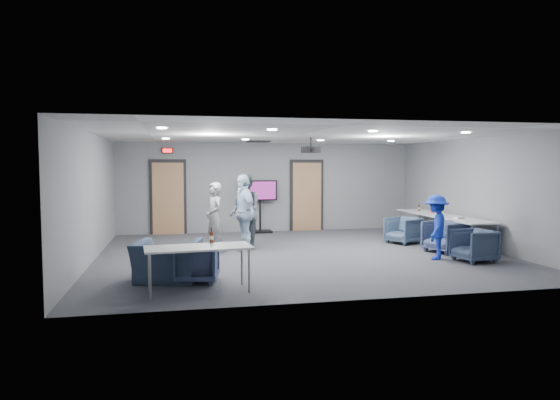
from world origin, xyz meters
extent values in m
plane|color=#3C3E45|center=(0.00, 0.00, 0.00)|extent=(9.00, 9.00, 0.00)
plane|color=silver|center=(0.00, 0.00, 2.70)|extent=(9.00, 9.00, 0.00)
cube|color=slate|center=(0.00, 4.00, 1.35)|extent=(9.00, 0.02, 2.70)
cube|color=slate|center=(0.00, -4.00, 1.35)|extent=(9.00, 0.02, 2.70)
cube|color=slate|center=(-4.50, 0.00, 1.35)|extent=(0.02, 8.00, 2.70)
cube|color=slate|center=(4.50, 0.00, 1.35)|extent=(0.02, 8.00, 2.70)
cube|color=black|center=(-3.00, 3.97, 1.08)|extent=(1.06, 0.06, 2.24)
cube|color=tan|center=(-3.00, 3.93, 1.05)|extent=(0.90, 0.05, 2.10)
cylinder|color=#93959B|center=(-2.65, 3.88, 1.00)|extent=(0.04, 0.10, 0.04)
cube|color=black|center=(1.20, 3.97, 1.08)|extent=(1.06, 0.06, 2.24)
cube|color=tan|center=(1.20, 3.93, 1.05)|extent=(0.90, 0.05, 2.10)
cylinder|color=#93959B|center=(1.55, 3.88, 1.00)|extent=(0.04, 0.10, 0.04)
cube|color=black|center=(-3.00, 3.94, 2.45)|extent=(0.32, 0.06, 0.16)
cube|color=#FF0C0C|center=(-3.00, 3.90, 2.45)|extent=(0.26, 0.02, 0.11)
cube|color=black|center=(-0.50, 2.80, 2.69)|extent=(0.60, 0.60, 0.03)
cylinder|color=white|center=(-3.00, -1.80, 2.69)|extent=(0.18, 0.18, 0.02)
cylinder|color=white|center=(-3.00, 1.80, 2.69)|extent=(0.18, 0.18, 0.02)
cylinder|color=white|center=(-1.00, -1.80, 2.69)|extent=(0.18, 0.18, 0.02)
cylinder|color=white|center=(-1.00, 1.80, 2.69)|extent=(0.18, 0.18, 0.02)
cylinder|color=white|center=(1.00, -1.80, 2.69)|extent=(0.18, 0.18, 0.02)
cylinder|color=white|center=(1.00, 1.80, 2.69)|extent=(0.18, 0.18, 0.02)
cylinder|color=white|center=(3.00, -1.80, 2.69)|extent=(0.18, 0.18, 0.02)
cylinder|color=white|center=(3.00, 1.80, 2.69)|extent=(0.18, 0.18, 0.02)
imported|color=#979997|center=(-1.92, 0.48, 0.82)|extent=(0.55, 0.68, 1.63)
imported|color=#4E585D|center=(-1.15, 0.94, 0.92)|extent=(0.80, 0.97, 1.85)
imported|color=#C6E0FF|center=(-1.21, 0.74, 0.90)|extent=(0.72, 1.14, 1.81)
imported|color=#1C34B8|center=(2.70, -1.25, 0.70)|extent=(0.94, 1.04, 1.40)
imported|color=#3D506A|center=(2.98, 0.93, 0.34)|extent=(0.98, 0.97, 0.68)
imported|color=#394564|center=(3.35, -0.49, 0.37)|extent=(1.03, 1.01, 0.73)
imported|color=#34415A|center=(3.35, -1.65, 0.34)|extent=(0.83, 0.81, 0.68)
imported|color=#3D486A|center=(-2.43, -2.33, 0.33)|extent=(0.83, 0.85, 0.66)
imported|color=#35445C|center=(-2.94, -2.17, 0.35)|extent=(1.29, 1.19, 0.71)
cube|color=silver|center=(4.00, 1.72, 0.71)|extent=(0.80, 1.92, 0.03)
cylinder|color=#93959B|center=(3.68, 2.60, 0.35)|extent=(0.04, 0.04, 0.70)
cylinder|color=#93959B|center=(3.68, 0.84, 0.35)|extent=(0.04, 0.04, 0.70)
cylinder|color=#93959B|center=(4.32, 2.60, 0.35)|extent=(0.04, 0.04, 0.70)
cylinder|color=#93959B|center=(4.32, 0.84, 0.35)|extent=(0.04, 0.04, 0.70)
cube|color=silver|center=(4.00, -0.18, 0.71)|extent=(0.80, 1.93, 0.03)
cylinder|color=#93959B|center=(3.68, 0.71, 0.35)|extent=(0.04, 0.04, 0.70)
cylinder|color=#93959B|center=(3.68, -1.06, 0.35)|extent=(0.04, 0.04, 0.70)
cylinder|color=#93959B|center=(4.32, 0.71, 0.35)|extent=(0.04, 0.04, 0.70)
cylinder|color=#93959B|center=(4.32, -1.06, 0.35)|extent=(0.04, 0.04, 0.70)
cube|color=silver|center=(-2.43, -3.00, 0.71)|extent=(1.74, 0.84, 0.03)
cylinder|color=#93959B|center=(-1.69, -2.67, 0.35)|extent=(0.04, 0.04, 0.70)
cylinder|color=#93959B|center=(-3.21, -2.79, 0.35)|extent=(0.04, 0.04, 0.70)
cylinder|color=#93959B|center=(-1.64, -3.21, 0.35)|extent=(0.04, 0.04, 0.70)
cylinder|color=#93959B|center=(-3.17, -3.33, 0.35)|extent=(0.04, 0.04, 0.70)
cylinder|color=#50220D|center=(-2.20, -2.66, 0.82)|extent=(0.06, 0.06, 0.18)
cylinder|color=#50220D|center=(-2.20, -2.66, 0.95)|extent=(0.02, 0.02, 0.08)
cylinder|color=beige|center=(-2.20, -2.66, 0.82)|extent=(0.07, 0.07, 0.06)
cylinder|color=#50220D|center=(3.99, 2.02, 0.81)|extent=(0.06, 0.06, 0.16)
cylinder|color=#50220D|center=(3.99, 2.02, 0.92)|extent=(0.02, 0.02, 0.07)
cylinder|color=beige|center=(3.99, 2.02, 0.81)|extent=(0.06, 0.06, 0.05)
cube|color=#E14E38|center=(4.16, 1.51, 0.75)|extent=(0.20, 0.14, 0.04)
cube|color=silver|center=(3.95, -0.09, 0.75)|extent=(0.25, 0.20, 0.05)
cube|color=black|center=(-0.30, 3.75, 0.03)|extent=(0.68, 0.49, 0.06)
cylinder|color=black|center=(-0.30, 3.75, 0.64)|extent=(0.06, 0.06, 1.17)
cube|color=black|center=(-0.30, 3.75, 1.27)|extent=(1.03, 0.07, 0.61)
cube|color=#781A6D|center=(-0.30, 3.70, 1.27)|extent=(0.93, 0.01, 0.53)
cylinder|color=black|center=(0.44, 0.72, 2.58)|extent=(0.04, 0.04, 0.22)
cube|color=black|center=(0.44, 0.72, 2.40)|extent=(0.44, 0.40, 0.15)
cylinder|color=black|center=(0.44, 0.55, 2.40)|extent=(0.08, 0.06, 0.08)
camera|label=1|loc=(-2.76, -10.98, 2.03)|focal=32.00mm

